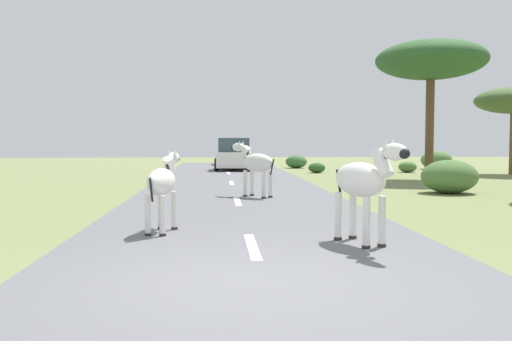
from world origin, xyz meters
TOP-DOWN VIEW (x-y plane):
  - ground_plane at (0.00, 0.00)m, footprint 90.00×90.00m
  - road at (0.29, 0.00)m, footprint 6.00×64.00m
  - lane_markings at (0.29, -1.00)m, footprint 0.16×56.00m
  - zebra_0 at (2.04, 2.03)m, footprint 0.90×1.69m
  - zebra_1 at (0.85, 9.08)m, footprint 1.31×1.41m
  - zebra_2 at (-1.21, 3.43)m, footprint 0.62×1.54m
  - car_0 at (0.69, 23.02)m, footprint 2.19×4.43m
  - car_1 at (0.77, 29.78)m, footprint 2.13×4.40m
  - tree_6 at (8.69, 15.66)m, footprint 4.57×4.57m
  - bush_0 at (4.84, 20.66)m, footprint 0.87×0.78m
  - bush_1 at (9.61, 20.68)m, footprint 0.95×0.85m
  - bush_2 at (12.35, 23.49)m, footprint 1.76×1.59m
  - bush_3 at (7.08, 10.13)m, footprint 1.77×1.59m
  - bush_4 at (4.47, 25.28)m, footprint 1.28×1.15m

SIDE VIEW (x-z plane):
  - ground_plane at x=0.00m, z-range 0.00..0.00m
  - road at x=0.29m, z-range 0.00..0.05m
  - lane_markings at x=0.29m, z-range 0.05..0.06m
  - bush_0 at x=4.84m, z-range 0.00..0.52m
  - bush_1 at x=9.61m, z-range 0.00..0.57m
  - bush_4 at x=4.47m, z-range 0.00..0.77m
  - bush_2 at x=12.35m, z-range 0.00..1.06m
  - bush_3 at x=7.08m, z-range 0.00..1.06m
  - car_0 at x=0.69m, z-range -0.02..1.72m
  - car_1 at x=0.77m, z-range -0.02..1.72m
  - zebra_2 at x=-1.21m, z-range 0.19..1.67m
  - zebra_1 at x=0.85m, z-range 0.21..1.82m
  - zebra_0 at x=2.04m, z-range 0.21..1.88m
  - tree_6 at x=8.69m, z-range 2.07..7.89m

